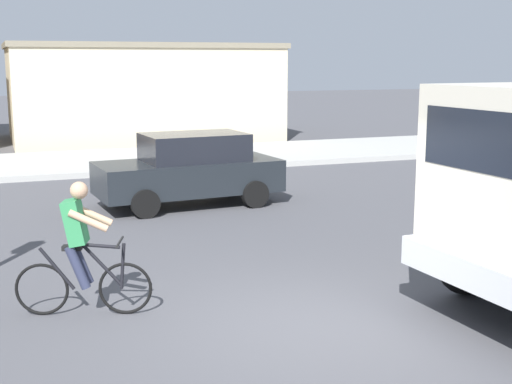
# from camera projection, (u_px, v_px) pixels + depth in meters

# --- Properties ---
(ground_plane) EXTENTS (120.00, 120.00, 0.00)m
(ground_plane) POSITION_uv_depth(u_px,v_px,m) (306.00, 326.00, 8.55)
(ground_plane) COLOR #4C4C51
(sidewalk_far) EXTENTS (80.00, 5.00, 0.16)m
(sidewalk_far) POSITION_uv_depth(u_px,v_px,m) (112.00, 161.00, 21.83)
(sidewalk_far) COLOR #ADADA8
(sidewalk_far) RESTS_ON ground
(cyclist) EXTENTS (1.65, 0.69, 1.72)m
(cyclist) POSITION_uv_depth(u_px,v_px,m) (81.00, 249.00, 8.76)
(cyclist) COLOR black
(cyclist) RESTS_ON ground
(car_red_near) EXTENTS (4.12, 2.11, 1.60)m
(car_red_near) POSITION_uv_depth(u_px,v_px,m) (190.00, 169.00, 15.48)
(car_red_near) COLOR #1E2328
(car_red_near) RESTS_ON ground
(building_mid_block) EXTENTS (10.36, 6.90, 3.83)m
(building_mid_block) POSITION_uv_depth(u_px,v_px,m) (140.00, 92.00, 28.57)
(building_mid_block) COLOR beige
(building_mid_block) RESTS_ON ground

